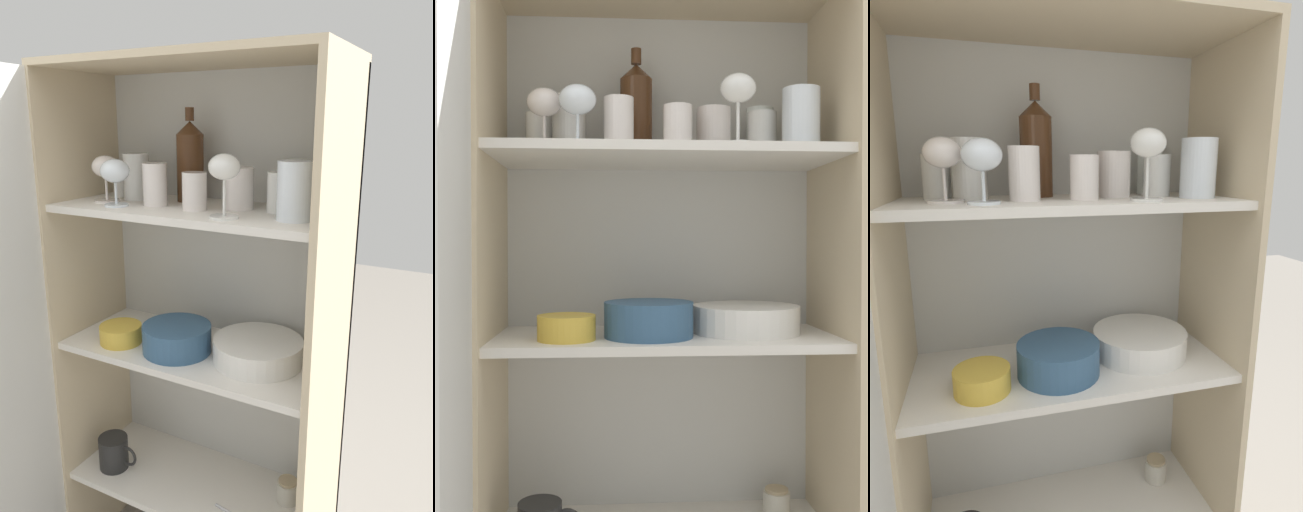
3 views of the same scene
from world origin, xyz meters
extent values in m
cube|color=silver|center=(0.00, 0.33, 0.77)|extent=(0.79, 0.02, 1.54)
cube|color=#CCB793|center=(-0.38, 0.16, 0.77)|extent=(0.02, 0.35, 1.54)
cube|color=#CCB793|center=(0.38, 0.16, 0.77)|extent=(0.02, 0.35, 1.54)
cube|color=silver|center=(0.00, 0.16, 0.77)|extent=(0.75, 0.32, 0.02)
cube|color=silver|center=(0.00, 0.16, 1.18)|extent=(0.75, 0.32, 0.02)
cube|color=silver|center=(-0.37, -0.21, 0.77)|extent=(0.06, 0.39, 1.54)
cylinder|color=silver|center=(0.11, 0.19, 1.24)|extent=(0.08, 0.08, 0.11)
cylinder|color=white|center=(0.29, 0.11, 1.25)|extent=(0.08, 0.08, 0.13)
cylinder|color=white|center=(-0.29, 0.23, 1.23)|extent=(0.06, 0.06, 0.10)
cylinder|color=silver|center=(-0.10, 0.13, 1.24)|extent=(0.07, 0.07, 0.11)
cylinder|color=white|center=(0.23, 0.20, 1.23)|extent=(0.07, 0.07, 0.10)
cylinder|color=white|center=(-0.22, 0.20, 1.25)|extent=(0.08, 0.08, 0.13)
cylinder|color=silver|center=(0.02, 0.12, 1.23)|extent=(0.06, 0.06, 0.10)
cylinder|color=white|center=(0.24, 0.27, 1.25)|extent=(0.07, 0.07, 0.13)
cylinder|color=white|center=(0.14, 0.06, 1.19)|extent=(0.07, 0.07, 0.01)
cylinder|color=white|center=(0.14, 0.06, 1.23)|extent=(0.01, 0.01, 0.08)
ellipsoid|color=white|center=(0.14, 0.06, 1.30)|extent=(0.07, 0.07, 0.06)
cylinder|color=silver|center=(-0.26, 0.12, 1.19)|extent=(0.07, 0.07, 0.01)
cylinder|color=silver|center=(-0.26, 0.12, 1.22)|extent=(0.01, 0.01, 0.06)
ellipsoid|color=silver|center=(-0.26, 0.12, 1.28)|extent=(0.07, 0.07, 0.06)
cylinder|color=white|center=(-0.19, 0.07, 1.19)|extent=(0.06, 0.06, 0.01)
cylinder|color=white|center=(-0.19, 0.07, 1.22)|extent=(0.01, 0.01, 0.06)
ellipsoid|color=white|center=(-0.19, 0.07, 1.28)|extent=(0.08, 0.08, 0.06)
cylinder|color=#4C2D19|center=(-0.06, 0.24, 1.28)|extent=(0.08, 0.08, 0.18)
cone|color=#4C2D19|center=(-0.06, 0.24, 1.39)|extent=(0.08, 0.08, 0.04)
cylinder|color=#4C2D19|center=(-0.06, 0.24, 1.42)|extent=(0.02, 0.02, 0.04)
cylinder|color=white|center=(0.19, 0.17, 0.78)|extent=(0.24, 0.24, 0.01)
cylinder|color=white|center=(0.19, 0.17, 0.79)|extent=(0.24, 0.24, 0.01)
cylinder|color=white|center=(0.19, 0.17, 0.80)|extent=(0.24, 0.24, 0.01)
cylinder|color=white|center=(0.19, 0.17, 0.81)|extent=(0.24, 0.24, 0.01)
cylinder|color=white|center=(0.19, 0.17, 0.82)|extent=(0.24, 0.24, 0.01)
cylinder|color=white|center=(0.19, 0.17, 0.83)|extent=(0.24, 0.24, 0.01)
cylinder|color=white|center=(0.19, 0.17, 0.84)|extent=(0.24, 0.24, 0.01)
cylinder|color=#33567A|center=(-0.04, 0.12, 0.82)|extent=(0.19, 0.19, 0.08)
torus|color=#33567A|center=(-0.04, 0.12, 0.85)|extent=(0.19, 0.19, 0.01)
cylinder|color=gold|center=(-0.21, 0.09, 0.80)|extent=(0.12, 0.12, 0.05)
torus|color=gold|center=(-0.21, 0.09, 0.83)|extent=(0.12, 0.12, 0.01)
cylinder|color=beige|center=(0.27, 0.22, 0.36)|extent=(0.06, 0.06, 0.06)
cylinder|color=tan|center=(0.27, 0.22, 0.39)|extent=(0.05, 0.05, 0.01)
camera|label=1|loc=(0.68, -0.96, 1.40)|focal=35.00mm
camera|label=2|loc=(-0.12, -1.17, 0.98)|focal=42.00mm
camera|label=3|loc=(-0.20, -0.73, 1.26)|focal=28.00mm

